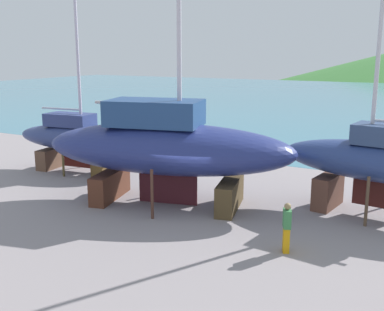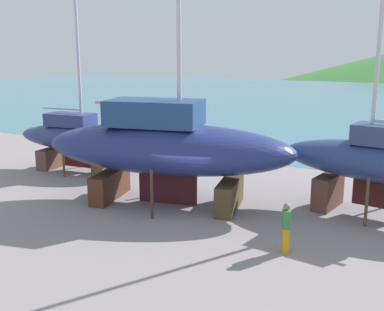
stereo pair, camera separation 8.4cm
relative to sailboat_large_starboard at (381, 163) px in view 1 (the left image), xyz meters
The scene contains 6 objects.
ground_plane 10.00m from the sailboat_large_starboard, 133.86° to the right, with size 53.66×53.66×0.00m, color gray.
sea_water 46.66m from the sailboat_large_starboard, 98.34° to the left, with size 157.56×79.48×0.01m, color teal.
sailboat_large_starboard is the anchor object (origin of this frame).
sailboat_far_slipway 15.29m from the sailboat_large_starboard, behind, with size 7.31×2.97×11.49m.
sailboat_mid_port 8.49m from the sailboat_large_starboard, 162.80° to the right, with size 11.22×5.94×17.16m.
worker 5.54m from the sailboat_large_starboard, 113.09° to the right, with size 0.39×0.50×1.65m.
Camera 1 is at (8.71, -15.81, 6.33)m, focal length 43.80 mm.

